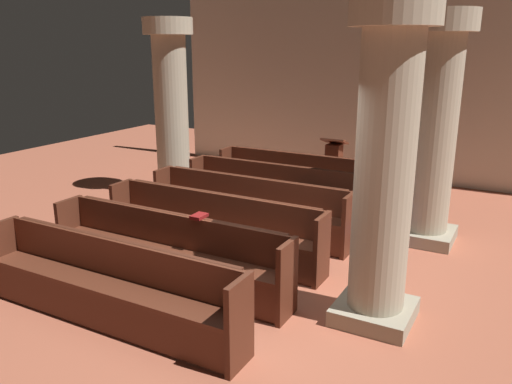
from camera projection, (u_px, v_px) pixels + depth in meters
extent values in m
plane|color=#AD5B42|center=(248.00, 286.00, 6.29)|extent=(19.20, 19.20, 0.00)
cube|color=beige|center=(390.00, 73.00, 10.79)|extent=(10.00, 0.16, 4.50)
cube|color=#562819|center=(300.00, 179.00, 9.51)|extent=(3.14, 0.38, 0.05)
cube|color=#562819|center=(304.00, 165.00, 9.59)|extent=(3.14, 0.04, 0.41)
cube|color=#492215|center=(306.00, 154.00, 9.57)|extent=(3.01, 0.06, 0.02)
cube|color=#4E2416|center=(227.00, 169.00, 10.25)|extent=(0.06, 0.44, 0.88)
cube|color=#4E2416|center=(386.00, 191.00, 8.78)|extent=(0.06, 0.44, 0.88)
cube|color=#522618|center=(296.00, 193.00, 9.43)|extent=(3.14, 0.03, 0.41)
cube|color=#562819|center=(277.00, 192.00, 8.67)|extent=(3.14, 0.38, 0.05)
cube|color=#562819|center=(281.00, 177.00, 8.75)|extent=(3.14, 0.04, 0.41)
cube|color=#492215|center=(282.00, 165.00, 8.74)|extent=(3.01, 0.06, 0.02)
cube|color=#4E2416|center=(198.00, 181.00, 9.41)|extent=(0.06, 0.44, 0.88)
cube|color=#4E2416|center=(369.00, 206.00, 7.94)|extent=(0.06, 0.44, 0.88)
cube|color=#522618|center=(272.00, 207.00, 8.59)|extent=(3.14, 0.03, 0.41)
cube|color=#562819|center=(248.00, 208.00, 7.84)|extent=(3.14, 0.38, 0.05)
cube|color=#562819|center=(253.00, 191.00, 7.92)|extent=(3.14, 0.04, 0.41)
cube|color=#492215|center=(254.00, 178.00, 7.90)|extent=(3.01, 0.06, 0.02)
cube|color=#4E2416|center=(164.00, 194.00, 8.58)|extent=(0.06, 0.44, 0.88)
cube|color=#4E2416|center=(348.00, 225.00, 7.11)|extent=(0.06, 0.44, 0.88)
cube|color=#522618|center=(242.00, 225.00, 7.75)|extent=(3.14, 0.03, 0.41)
cube|color=#562819|center=(212.00, 227.00, 7.00)|extent=(3.14, 0.38, 0.05)
cube|color=#562819|center=(218.00, 208.00, 7.08)|extent=(3.14, 0.04, 0.41)
cube|color=#492215|center=(220.00, 194.00, 7.07)|extent=(3.01, 0.06, 0.02)
cube|color=#4E2416|center=(123.00, 210.00, 7.74)|extent=(0.06, 0.44, 0.88)
cube|color=#4E2416|center=(322.00, 250.00, 6.27)|extent=(0.06, 0.44, 0.88)
cube|color=#522618|center=(205.00, 247.00, 6.92)|extent=(3.14, 0.03, 0.41)
cube|color=#562819|center=(166.00, 252.00, 6.17)|extent=(3.14, 0.38, 0.05)
cube|color=#562819|center=(174.00, 230.00, 6.25)|extent=(3.14, 0.05, 0.41)
cube|color=#492215|center=(176.00, 214.00, 6.23)|extent=(3.01, 0.06, 0.02)
cube|color=#4E2416|center=(71.00, 231.00, 6.91)|extent=(0.06, 0.44, 0.88)
cube|color=#4E2416|center=(287.00, 281.00, 5.43)|extent=(0.06, 0.44, 0.88)
cube|color=#522618|center=(158.00, 275.00, 6.08)|extent=(3.14, 0.03, 0.41)
cube|color=#562819|center=(106.00, 285.00, 5.33)|extent=(3.14, 0.38, 0.05)
cube|color=#562819|center=(116.00, 259.00, 5.41)|extent=(3.14, 0.04, 0.41)
cube|color=#492215|center=(118.00, 240.00, 5.40)|extent=(3.01, 0.06, 0.02)
cube|color=#4E2416|center=(6.00, 256.00, 6.07)|extent=(0.06, 0.44, 0.88)
cube|color=#4E2416|center=(240.00, 325.00, 4.60)|extent=(0.06, 0.44, 0.88)
cube|color=#522618|center=(96.00, 312.00, 5.25)|extent=(3.14, 0.03, 0.41)
cube|color=#9F967E|center=(424.00, 234.00, 7.75)|extent=(0.85, 0.85, 0.18)
cylinder|color=#ADA389|center=(434.00, 135.00, 7.33)|extent=(0.63, 0.63, 2.83)
cylinder|color=#B6AB90|center=(445.00, 20.00, 6.90)|extent=(0.91, 0.91, 0.30)
cube|color=#9F967E|center=(175.00, 189.00, 10.13)|extent=(0.85, 0.85, 0.18)
cylinder|color=#ADA389|center=(171.00, 113.00, 9.71)|extent=(0.63, 0.63, 2.83)
cylinder|color=#B6AB90|center=(168.00, 26.00, 9.28)|extent=(0.91, 0.91, 0.30)
cube|color=#9F967E|center=(374.00, 311.00, 5.52)|extent=(0.80, 0.80, 0.18)
cylinder|color=#ADA389|center=(384.00, 176.00, 5.10)|extent=(0.59, 0.59, 2.83)
cylinder|color=#B6AB90|center=(396.00, 9.00, 4.67)|extent=(0.86, 0.86, 0.30)
cube|color=#492215|center=(332.00, 189.00, 10.35)|extent=(0.45, 0.45, 0.06)
cube|color=#562819|center=(333.00, 168.00, 10.23)|extent=(0.28, 0.28, 0.95)
cube|color=#5B2A1A|center=(335.00, 141.00, 10.08)|extent=(0.48, 0.35, 0.15)
cube|color=maroon|center=(199.00, 216.00, 6.06)|extent=(0.14, 0.20, 0.04)
cube|color=navy|center=(378.00, 242.00, 7.43)|extent=(0.33, 0.32, 0.21)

